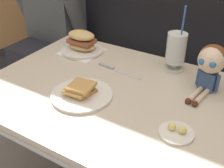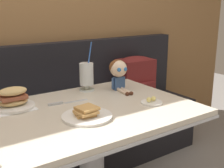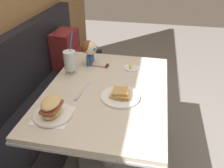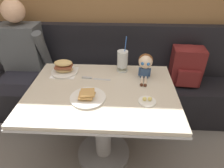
% 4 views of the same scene
% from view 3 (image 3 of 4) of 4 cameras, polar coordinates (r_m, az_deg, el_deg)
% --- Properties ---
extents(ground_plane, '(8.00, 8.00, 0.00)m').
position_cam_3_polar(ground_plane, '(2.04, 4.19, -19.53)').
color(ground_plane, gray).
extents(booth_bench, '(2.60, 0.48, 1.00)m').
position_cam_3_polar(booth_bench, '(2.01, -19.17, -9.14)').
color(booth_bench, black).
rests_on(booth_bench, ground).
extents(diner_table, '(1.11, 0.81, 0.74)m').
position_cam_3_polar(diner_table, '(1.67, -1.25, -6.84)').
color(diner_table, beige).
rests_on(diner_table, ground).
extents(toast_plate, '(0.25, 0.25, 0.06)m').
position_cam_3_polar(toast_plate, '(1.46, 2.09, -2.89)').
color(toast_plate, white).
rests_on(toast_plate, diner_table).
extents(milkshake_glass, '(0.10, 0.10, 0.31)m').
position_cam_3_polar(milkshake_glass, '(1.72, -10.29, 5.40)').
color(milkshake_glass, silver).
rests_on(milkshake_glass, diner_table).
extents(sandwich_plate, '(0.22, 0.22, 0.12)m').
position_cam_3_polar(sandwich_plate, '(1.34, -14.56, -6.05)').
color(sandwich_plate, white).
rests_on(sandwich_plate, diner_table).
extents(butter_saucer, '(0.12, 0.12, 0.04)m').
position_cam_3_polar(butter_saucer, '(1.81, 4.77, 4.10)').
color(butter_saucer, white).
rests_on(butter_saucer, diner_table).
extents(butter_knife, '(0.24, 0.04, 0.01)m').
position_cam_3_polar(butter_knife, '(1.51, -7.87, -2.38)').
color(butter_knife, silver).
rests_on(butter_knife, diner_table).
extents(seated_doll, '(0.12, 0.22, 0.20)m').
position_cam_3_polar(seated_doll, '(1.83, -5.48, 8.47)').
color(seated_doll, '#385689').
rests_on(seated_doll, diner_table).
extents(backpack, '(0.31, 0.26, 0.41)m').
position_cam_3_polar(backpack, '(2.44, -11.25, 8.75)').
color(backpack, maroon).
rests_on(backpack, booth_bench).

